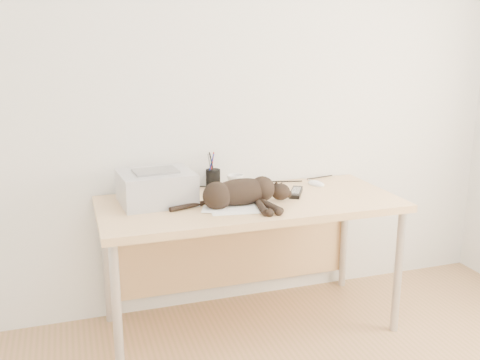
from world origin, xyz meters
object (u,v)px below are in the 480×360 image
object	(u,v)px
printer	(156,187)
mouse	(316,182)
pen_cup	(213,179)
desk	(245,219)
cat	(238,194)
mug	(235,182)

from	to	relation	value
printer	mouse	distance (m)	0.96
pen_cup	desk	bearing A→B (deg)	-58.28
printer	mouse	xyz separation A→B (m)	(0.96, 0.07, -0.07)
desk	printer	bearing A→B (deg)	176.59
desk	mouse	distance (m)	0.51
desk	pen_cup	xyz separation A→B (m)	(-0.13, 0.20, 0.19)
desk	cat	size ratio (longest dim) A/B	2.43
desk	printer	xyz separation A→B (m)	(-0.48, 0.03, 0.22)
mug	mouse	bearing A→B (deg)	-5.21
printer	pen_cup	size ratio (longest dim) A/B	1.87
pen_cup	mouse	bearing A→B (deg)	-9.97
printer	mouse	size ratio (longest dim) A/B	3.26
desk	mug	world-z (taller)	mug
mug	pen_cup	size ratio (longest dim) A/B	0.45
mouse	desk	bearing A→B (deg)	174.93
mug	mouse	world-z (taller)	mug
desk	pen_cup	distance (m)	0.31
cat	pen_cup	distance (m)	0.36
cat	pen_cup	size ratio (longest dim) A/B	3.10
desk	mug	distance (m)	0.23
cat	mouse	distance (m)	0.62
desk	printer	world-z (taller)	printer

